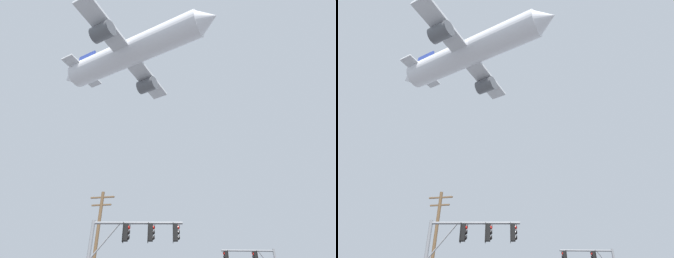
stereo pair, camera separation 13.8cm
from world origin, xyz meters
TOP-DOWN VIEW (x-y plane):
  - signal_pole_near at (-3.93, 8.48)m, footprint 5.14×0.98m
  - utility_pole at (-8.69, 15.87)m, footprint 2.20×0.28m
  - airplane at (-9.50, 21.70)m, footprint 28.33×21.88m

SIDE VIEW (x-z plane):
  - signal_pole_near at x=-3.93m, z-range 1.64..7.72m
  - utility_pole at x=-8.69m, z-range 0.31..11.14m
  - airplane at x=-9.50m, z-range 32.79..40.67m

